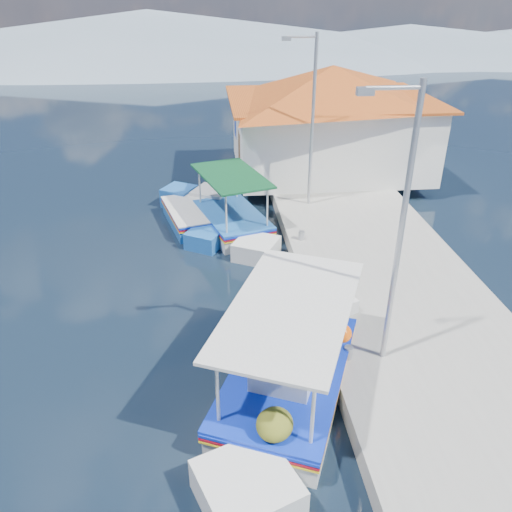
{
  "coord_description": "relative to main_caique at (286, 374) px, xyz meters",
  "views": [
    {
      "loc": [
        0.87,
        -6.79,
        7.97
      ],
      "look_at": [
        2.07,
        5.52,
        1.3
      ],
      "focal_mm": 35.97,
      "sensor_mm": 36.0,
      "label": 1
    }
  ],
  "objects": [
    {
      "name": "ground",
      "position": [
        -2.34,
        -1.59,
        -0.5
      ],
      "size": [
        160.0,
        160.0,
        0.0
      ],
      "primitive_type": "plane",
      "color": "black",
      "rests_on": "ground"
    },
    {
      "name": "quay",
      "position": [
        3.56,
        4.41,
        -0.25
      ],
      "size": [
        5.0,
        44.0,
        0.5
      ],
      "primitive_type": "cube",
      "color": "gray",
      "rests_on": "ground"
    },
    {
      "name": "bollards",
      "position": [
        1.46,
        3.66,
        0.15
      ],
      "size": [
        0.2,
        17.2,
        0.3
      ],
      "color": "#A5A8AD",
      "rests_on": "quay"
    },
    {
      "name": "main_caique",
      "position": [
        0.0,
        0.0,
        0.0
      ],
      "size": [
        4.23,
        7.18,
        2.57
      ],
      "rotation": [
        0.0,
        0.0,
        0.41
      ],
      "color": "silver",
      "rests_on": "ground"
    },
    {
      "name": "caique_green_canopy",
      "position": [
        -0.67,
        8.42,
        -0.15
      ],
      "size": [
        3.07,
        5.97,
        2.34
      ],
      "rotation": [
        0.0,
        0.0,
        -0.31
      ],
      "color": "silver",
      "rests_on": "ground"
    },
    {
      "name": "caique_blue_hull",
      "position": [
        -2.14,
        9.1,
        -0.23
      ],
      "size": [
        2.5,
        5.26,
        0.97
      ],
      "rotation": [
        0.0,
        0.0,
        -0.26
      ],
      "color": "#1C58A9",
      "rests_on": "ground"
    },
    {
      "name": "harbor_building",
      "position": [
        3.86,
        13.41,
        2.28
      ],
      "size": [
        10.49,
        10.49,
        4.4
      ],
      "color": "white",
      "rests_on": "quay"
    },
    {
      "name": "lamp_post_near",
      "position": [
        2.17,
        0.41,
        3.36
      ],
      "size": [
        1.21,
        0.14,
        6.0
      ],
      "color": "#A5A8AD",
      "rests_on": "quay"
    },
    {
      "name": "lamp_post_far",
      "position": [
        2.17,
        9.41,
        3.36
      ],
      "size": [
        1.21,
        0.14,
        6.0
      ],
      "color": "#A5A8AD",
      "rests_on": "quay"
    },
    {
      "name": "mountain_ridge",
      "position": [
        4.2,
        54.41,
        1.55
      ],
      "size": [
        171.4,
        96.0,
        5.5
      ],
      "color": "gray",
      "rests_on": "ground"
    }
  ]
}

